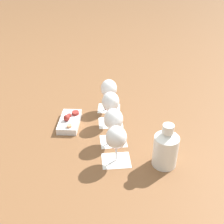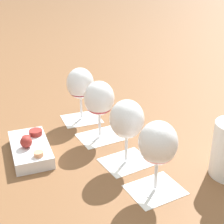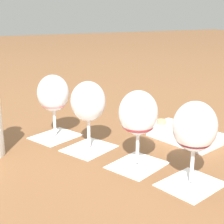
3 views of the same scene
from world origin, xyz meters
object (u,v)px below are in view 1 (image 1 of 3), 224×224
object	(u,v)px
wine_glass_0	(116,139)
wine_glass_3	(109,90)
wine_glass_1	(113,121)
ceramic_vase	(166,148)
wine_glass_2	(111,103)
snack_dish	(70,121)

from	to	relation	value
wine_glass_0	wine_glass_3	size ratio (longest dim) A/B	1.00
wine_glass_1	ceramic_vase	distance (m)	0.25
wine_glass_1	wine_glass_2	size ratio (longest dim) A/B	1.00
wine_glass_0	snack_dish	xyz separation A→B (m)	(0.17, 0.29, -0.09)
wine_glass_1	wine_glass_2	distance (m)	0.14
wine_glass_1	ceramic_vase	world-z (taller)	ceramic_vase
wine_glass_0	ceramic_vase	xyz separation A→B (m)	(0.04, -0.19, -0.03)
wine_glass_1	wine_glass_2	bearing A→B (deg)	22.78
wine_glass_2	wine_glass_3	world-z (taller)	same
wine_glass_0	wine_glass_1	world-z (taller)	same
wine_glass_0	ceramic_vase	world-z (taller)	ceramic_vase
wine_glass_0	wine_glass_3	distance (m)	0.40
wine_glass_1	wine_glass_2	xyz separation A→B (m)	(0.13, 0.06, -0.00)
wine_glass_1	snack_dish	xyz separation A→B (m)	(0.06, 0.24, -0.09)
wine_glass_1	wine_glass_0	bearing A→B (deg)	-157.36
ceramic_vase	wine_glass_0	bearing A→B (deg)	102.62
ceramic_vase	wine_glass_1	bearing A→B (deg)	72.53
snack_dish	ceramic_vase	bearing A→B (deg)	-105.83
wine_glass_3	snack_dish	size ratio (longest dim) A/B	0.84
wine_glass_0	wine_glass_1	xyz separation A→B (m)	(0.11, 0.05, 0.00)
wine_glass_1	ceramic_vase	bearing A→B (deg)	-107.47
ceramic_vase	wine_glass_3	bearing A→B (deg)	45.96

